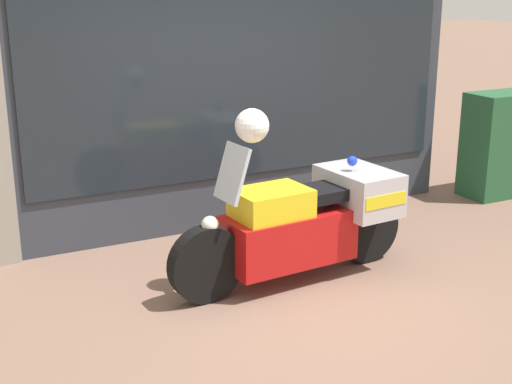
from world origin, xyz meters
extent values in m
plane|color=#7A5B4C|center=(0.00, 0.00, 0.00)|extent=(60.00, 60.00, 0.00)
cube|color=#333842|center=(0.00, 2.00, 1.86)|extent=(5.88, 0.40, 3.72)
cube|color=#1E262D|center=(0.50, 1.79, 1.91)|extent=(4.57, 0.02, 2.72)
cube|color=slate|center=(0.46, 2.01, 0.28)|extent=(4.35, 0.30, 0.55)
cube|color=silver|center=(0.46, 2.15, 1.14)|extent=(4.35, 0.02, 1.21)
cube|color=beige|center=(0.46, 2.01, 1.73)|extent=(4.35, 0.30, 0.02)
cube|color=#195623|center=(-0.89, 2.01, 1.77)|extent=(0.18, 0.04, 0.06)
cube|color=#B7B2A8|center=(0.46, 2.01, 1.77)|extent=(0.18, 0.04, 0.06)
cube|color=#C68E19|center=(1.82, 2.01, 1.77)|extent=(0.18, 0.04, 0.06)
cube|color=white|center=(-0.55, 1.94, 0.69)|extent=(0.19, 0.02, 0.27)
cube|color=orange|center=(1.48, 1.94, 0.69)|extent=(0.19, 0.01, 0.27)
cylinder|color=black|center=(-0.66, 0.24, 0.32)|extent=(0.64, 0.19, 0.64)
cylinder|color=black|center=(0.99, 0.36, 0.32)|extent=(0.64, 0.19, 0.64)
cube|color=#B71414|center=(0.12, 0.30, 0.39)|extent=(1.16, 0.58, 0.44)
cube|color=yellow|center=(-0.05, 0.28, 0.72)|extent=(0.64, 0.49, 0.26)
cube|color=black|center=(0.37, 0.32, 0.74)|extent=(0.68, 0.42, 0.10)
cube|color=#B7B7BC|center=(0.86, 0.35, 0.70)|extent=(0.54, 0.78, 0.38)
cube|color=yellow|center=(0.86, 0.35, 0.70)|extent=(0.50, 0.78, 0.11)
cube|color=#B2BCC6|center=(-0.42, 0.26, 1.04)|extent=(0.19, 0.36, 0.45)
sphere|color=white|center=(-0.62, 0.24, 0.65)|extent=(0.14, 0.14, 0.14)
sphere|color=blue|center=(0.78, 0.35, 0.98)|extent=(0.09, 0.09, 0.09)
cube|color=#235633|center=(3.67, 1.38, 0.62)|extent=(0.95, 0.50, 1.23)
sphere|color=white|center=(-0.24, 0.27, 1.40)|extent=(0.27, 0.27, 0.27)
camera|label=1|loc=(-2.71, -4.65, 2.52)|focal=50.00mm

